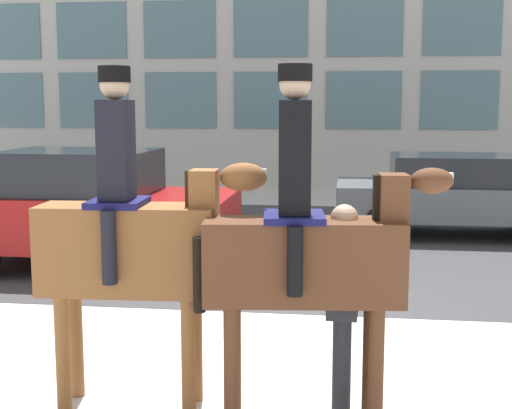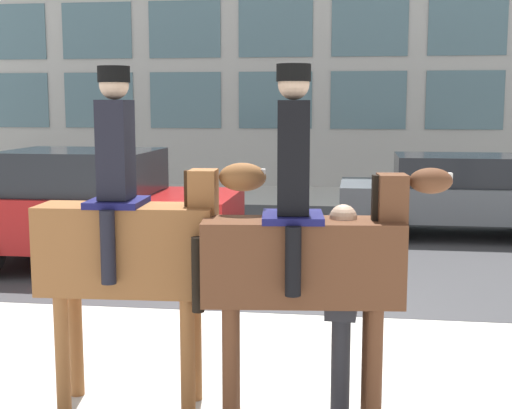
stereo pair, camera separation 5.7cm
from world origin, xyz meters
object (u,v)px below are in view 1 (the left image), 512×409
Objects in this scene: pedestrian_bystander at (341,296)px; street_car_far_lane at (458,194)px; mounted_horse_companion at (308,249)px; mounted_horse_lead at (132,239)px; street_car_near_lane at (86,209)px.

pedestrian_bystander reaches higher than street_car_far_lane.
pedestrian_bystander is at bearing 14.70° from mounted_horse_companion.
mounted_horse_companion is 0.44m from pedestrian_bystander.
mounted_horse_lead is at bearing 166.57° from mounted_horse_companion.
mounted_horse_companion is 8.22m from street_car_far_lane.
street_car_near_lane reaches higher than street_car_far_lane.
street_car_near_lane is (-3.65, 4.50, -0.09)m from pedestrian_bystander.
mounted_horse_companion is 0.63× the size of street_car_near_lane.
street_car_far_lane is (5.61, 3.32, -0.11)m from street_car_near_lane.
mounted_horse_lead is 0.63× the size of street_car_near_lane.
street_car_far_lane is at bearing -101.68° from pedestrian_bystander.
mounted_horse_companion reaches higher than street_car_near_lane.
mounted_horse_lead is 1.63m from pedestrian_bystander.
pedestrian_bystander is 0.40× the size of street_car_near_lane.
pedestrian_bystander is (1.59, -0.08, -0.37)m from mounted_horse_lead.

